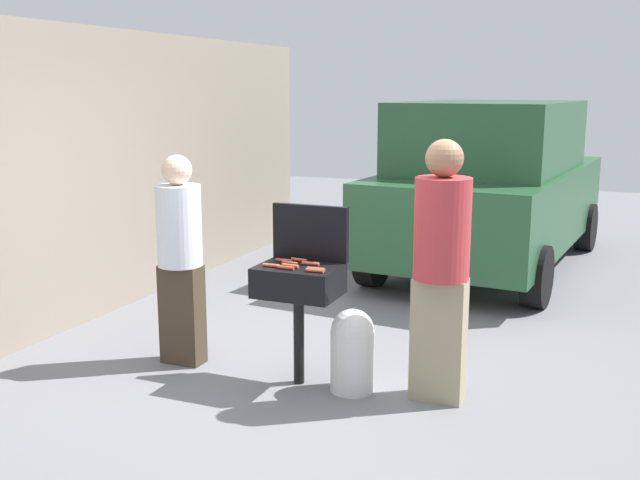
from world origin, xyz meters
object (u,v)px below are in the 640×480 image
(hot_dog_1, at_px, (311,263))
(parked_minivan, at_px, (491,185))
(hot_dog_0, at_px, (271,265))
(hot_dog_4, at_px, (316,269))
(person_left, at_px, (180,252))
(hot_dog_8, at_px, (315,271))
(propane_tank, at_px, (352,349))
(hot_dog_7, at_px, (290,266))
(hot_dog_2, at_px, (286,268))
(hot_dog_3, at_px, (290,263))
(hot_dog_6, at_px, (284,260))
(bbq_grill, at_px, (299,285))
(person_right, at_px, (441,262))
(hot_dog_5, at_px, (299,260))

(hot_dog_1, bearing_deg, parked_minivan, 82.41)
(hot_dog_0, distance_m, hot_dog_1, 0.29)
(hot_dog_4, bearing_deg, person_left, 174.43)
(hot_dog_8, distance_m, propane_tank, 0.65)
(hot_dog_7, bearing_deg, person_left, 174.44)
(hot_dog_2, height_order, parked_minivan, parked_minivan)
(propane_tank, bearing_deg, person_left, 179.20)
(hot_dog_1, bearing_deg, hot_dog_8, -59.14)
(hot_dog_3, xyz_separation_m, hot_dog_6, (-0.08, 0.06, 0.00))
(hot_dog_4, bearing_deg, propane_tank, 21.85)
(bbq_grill, relative_size, person_right, 0.49)
(bbq_grill, relative_size, hot_dog_6, 6.94)
(bbq_grill, relative_size, hot_dog_8, 6.94)
(hot_dog_1, xyz_separation_m, hot_dog_8, (0.11, -0.19, 0.00))
(hot_dog_5, height_order, propane_tank, hot_dog_5)
(hot_dog_7, relative_size, hot_dog_8, 1.00)
(hot_dog_7, xyz_separation_m, parked_minivan, (0.67, 4.34, 0.11))
(hot_dog_2, distance_m, parked_minivan, 4.46)
(hot_dog_7, distance_m, hot_dog_8, 0.23)
(hot_dog_3, bearing_deg, hot_dog_7, -63.34)
(bbq_grill, bearing_deg, person_left, 177.95)
(bbq_grill, bearing_deg, parked_minivan, 81.61)
(bbq_grill, height_order, hot_dog_8, hot_dog_8)
(person_left, height_order, parked_minivan, parked_minivan)
(hot_dog_2, height_order, person_right, person_right)
(hot_dog_3, distance_m, hot_dog_8, 0.30)
(hot_dog_1, distance_m, hot_dog_3, 0.15)
(hot_dog_1, bearing_deg, bbq_grill, -137.62)
(hot_dog_3, height_order, hot_dog_5, same)
(hot_dog_4, distance_m, hot_dog_7, 0.21)
(hot_dog_2, xyz_separation_m, hot_dog_8, (0.23, -0.00, 0.00))
(person_right, bearing_deg, person_left, -14.80)
(person_left, xyz_separation_m, parked_minivan, (1.67, 4.24, 0.12))
(hot_dog_2, height_order, hot_dog_4, same)
(hot_dog_0, relative_size, parked_minivan, 0.03)
(hot_dog_2, relative_size, hot_dog_7, 1.00)
(hot_dog_0, height_order, hot_dog_7, same)
(hot_dog_5, height_order, hot_dog_8, same)
(bbq_grill, height_order, hot_dog_7, hot_dog_7)
(hot_dog_2, bearing_deg, bbq_grill, 70.88)
(bbq_grill, xyz_separation_m, hot_dog_8, (0.18, -0.13, 0.15))
(propane_tank, relative_size, person_right, 0.33)
(hot_dog_2, relative_size, person_left, 0.08)
(hot_dog_1, relative_size, hot_dog_2, 1.00)
(hot_dog_2, distance_m, person_left, 1.01)
(hot_dog_5, height_order, hot_dog_7, same)
(hot_dog_8, relative_size, parked_minivan, 0.03)
(hot_dog_0, height_order, person_right, person_right)
(hot_dog_4, bearing_deg, hot_dog_0, -176.32)
(hot_dog_1, bearing_deg, person_right, 2.79)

